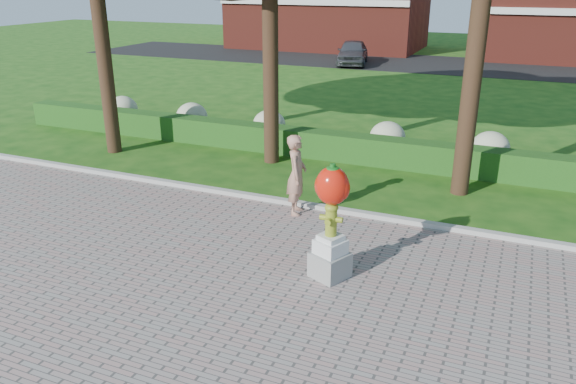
# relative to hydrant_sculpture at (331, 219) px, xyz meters

# --- Properties ---
(ground) EXTENTS (100.00, 100.00, 0.00)m
(ground) POSITION_rel_hydrant_sculpture_xyz_m (-1.87, -0.09, -1.19)
(ground) COLOR #184912
(ground) RESTS_ON ground
(curb) EXTENTS (40.00, 0.18, 0.15)m
(curb) POSITION_rel_hydrant_sculpture_xyz_m (-1.87, 2.91, -1.11)
(curb) COLOR #ADADA5
(curb) RESTS_ON ground
(lawn_hedge) EXTENTS (24.00, 0.70, 0.80)m
(lawn_hedge) POSITION_rel_hydrant_sculpture_xyz_m (-1.87, 6.91, -0.79)
(lawn_hedge) COLOR #144614
(lawn_hedge) RESTS_ON ground
(hydrangea_row) EXTENTS (20.10, 1.10, 0.99)m
(hydrangea_row) POSITION_rel_hydrant_sculpture_xyz_m (-1.30, 7.91, -0.64)
(hydrangea_row) COLOR #ACB489
(hydrangea_row) RESTS_ON ground
(street) EXTENTS (50.00, 8.00, 0.02)m
(street) POSITION_rel_hydrant_sculpture_xyz_m (-1.87, 27.91, -1.18)
(street) COLOR black
(street) RESTS_ON ground
(building_left) EXTENTS (14.00, 8.00, 7.00)m
(building_left) POSITION_rel_hydrant_sculpture_xyz_m (-11.87, 33.91, 2.31)
(building_left) COLOR maroon
(building_left) RESTS_ON ground
(hydrant_sculpture) EXTENTS (0.78, 0.78, 2.17)m
(hydrant_sculpture) POSITION_rel_hydrant_sculpture_xyz_m (0.00, 0.00, 0.00)
(hydrant_sculpture) COLOR gray
(hydrant_sculpture) RESTS_ON walkway
(woman) EXTENTS (0.61, 0.77, 1.87)m
(woman) POSITION_rel_hydrant_sculpture_xyz_m (-1.68, 2.51, -0.21)
(woman) COLOR tan
(woman) RESTS_ON walkway
(parked_car) EXTENTS (2.66, 4.65, 1.49)m
(parked_car) POSITION_rel_hydrant_sculpture_xyz_m (-7.39, 25.76, -0.42)
(parked_car) COLOR #404147
(parked_car) RESTS_ON street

